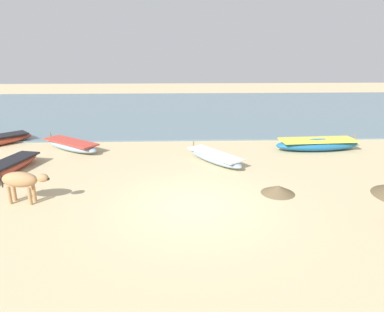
# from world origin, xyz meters

# --- Properties ---
(ground) EXTENTS (80.00, 80.00, 0.00)m
(ground) POSITION_xyz_m (0.00, 0.00, 0.00)
(ground) COLOR #CCB789
(sea_water) EXTENTS (60.00, 20.00, 0.08)m
(sea_water) POSITION_xyz_m (0.00, 17.82, 0.04)
(sea_water) COLOR slate
(sea_water) RESTS_ON ground
(fishing_boat_0) EXTENTS (2.53, 3.15, 0.61)m
(fishing_boat_0) POSITION_xyz_m (1.03, 4.26, 0.23)
(fishing_boat_0) COLOR #8CA5B7
(fishing_boat_0) RESTS_ON ground
(fishing_boat_1) EXTENTS (4.13, 1.38, 0.75)m
(fishing_boat_1) POSITION_xyz_m (6.15, 5.90, 0.30)
(fishing_boat_1) COLOR #1E669E
(fishing_boat_1) RESTS_ON ground
(fishing_boat_4) EXTENTS (3.36, 2.86, 0.65)m
(fishing_boat_4) POSITION_xyz_m (-5.68, 6.37, 0.25)
(fishing_boat_4) COLOR #8CA5B7
(fishing_boat_4) RESTS_ON ground
(fishing_boat_6) EXTENTS (1.89, 4.24, 0.65)m
(fishing_boat_6) POSITION_xyz_m (-7.33, 2.94, 0.25)
(fishing_boat_6) COLOR #B74733
(fishing_boat_6) RESTS_ON ground
(cow_adult_tan) EXTENTS (1.59, 0.60, 1.03)m
(cow_adult_tan) POSITION_xyz_m (-5.39, 0.43, 0.74)
(cow_adult_tan) COLOR tan
(cow_adult_tan) RESTS_ON ground
(debris_pile_1) EXTENTS (1.61, 1.61, 0.28)m
(debris_pile_1) POSITION_xyz_m (2.84, 0.86, 0.14)
(debris_pile_1) COLOR brown
(debris_pile_1) RESTS_ON ground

